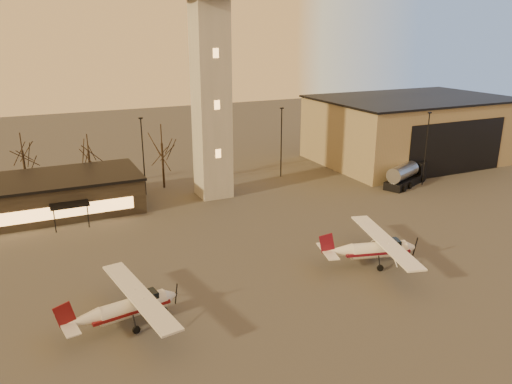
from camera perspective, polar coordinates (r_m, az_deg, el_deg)
ground at (r=41.00m, az=10.33°, el=-12.37°), size 220.00×220.00×0.00m
control_tower at (r=62.32m, az=-5.24°, el=14.06°), size 6.80×6.80×32.60m
hangar at (r=86.07m, az=17.29°, el=6.90°), size 30.60×20.60×10.30m
terminal at (r=63.16m, az=-24.60°, el=-0.60°), size 25.40×12.20×4.30m
light_poles at (r=65.07m, az=-4.86°, el=4.50°), size 58.50×12.25×10.14m
tree_row at (r=69.56m, az=-18.35°, el=4.98°), size 37.20×9.20×8.80m
cessna_front at (r=47.39m, az=13.93°, el=-6.67°), size 9.96×12.41×3.43m
cessna_rear at (r=38.46m, az=-13.69°, el=-12.89°), size 9.40×11.84×3.25m
fuel_truck at (r=72.23m, az=16.76°, el=1.74°), size 8.77×5.65×3.16m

